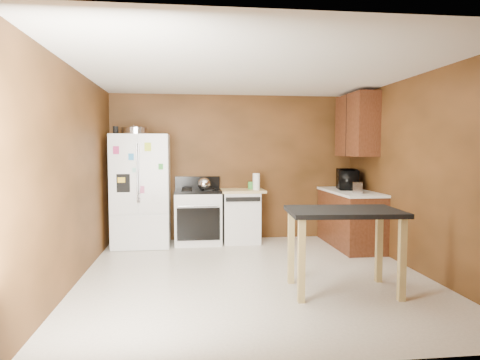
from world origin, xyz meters
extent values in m
plane|color=silver|center=(0.00, 0.00, 0.00)|extent=(4.50, 4.50, 0.00)
plane|color=white|center=(0.00, 0.00, 2.50)|extent=(4.50, 4.50, 0.00)
plane|color=brown|center=(0.00, 2.25, 1.25)|extent=(4.20, 0.00, 4.20)
plane|color=brown|center=(0.00, -2.25, 1.25)|extent=(4.20, 0.00, 4.20)
plane|color=brown|center=(-2.10, 0.00, 1.25)|extent=(0.00, 4.50, 4.50)
plane|color=brown|center=(2.10, 0.00, 1.25)|extent=(0.00, 4.50, 4.50)
cylinder|color=silver|center=(-1.62, 1.84, 1.85)|extent=(0.43, 0.43, 0.11)
cylinder|color=black|center=(-1.93, 1.83, 1.86)|extent=(0.08, 0.08, 0.13)
sphere|color=silver|center=(-0.54, 1.78, 1.00)|extent=(0.21, 0.21, 0.21)
cylinder|color=white|center=(0.33, 1.85, 1.03)|extent=(0.13, 0.13, 0.28)
cylinder|color=green|center=(0.27, 2.02, 0.95)|extent=(0.11, 0.11, 0.12)
cube|color=silver|center=(1.76, 1.08, 0.98)|extent=(0.21, 0.26, 0.17)
imported|color=black|center=(1.84, 1.69, 1.05)|extent=(0.48, 0.61, 0.30)
cube|color=white|center=(-1.55, 1.88, 0.90)|extent=(0.90, 0.75, 1.80)
cube|color=white|center=(-1.78, 1.49, 1.18)|extent=(0.43, 0.02, 1.20)
cube|color=white|center=(-1.32, 1.49, 1.18)|extent=(0.43, 0.02, 1.20)
cube|color=white|center=(-1.55, 1.49, 0.28)|extent=(0.88, 0.02, 0.54)
cube|color=black|center=(-1.78, 1.48, 1.05)|extent=(0.20, 0.01, 0.28)
cylinder|color=silver|center=(-1.56, 1.46, 1.20)|extent=(0.02, 0.02, 0.90)
cylinder|color=silver|center=(-1.54, 1.46, 1.20)|extent=(0.02, 0.02, 0.90)
cube|color=#BB2C6C|center=(-1.87, 1.46, 1.55)|extent=(0.09, 0.00, 0.12)
cube|color=#3494DF|center=(-1.65, 1.46, 1.45)|extent=(0.08, 0.00, 0.10)
cube|color=#DCFA34|center=(-1.40, 1.46, 1.60)|extent=(0.10, 0.00, 0.13)
cube|color=green|center=(-1.21, 1.46, 1.30)|extent=(0.07, 0.00, 0.09)
cube|color=yellow|center=(-1.80, 1.46, 1.10)|extent=(0.11, 0.00, 0.08)
cube|color=#CD5B90|center=(-1.50, 1.46, 0.95)|extent=(0.08, 0.00, 0.11)
cube|color=white|center=(-1.25, 1.46, 0.80)|extent=(0.09, 0.00, 0.10)
cube|color=#95E0CE|center=(-1.60, 1.46, 1.25)|extent=(0.07, 0.00, 0.07)
cube|color=white|center=(-0.64, 1.93, 0.42)|extent=(0.76, 0.65, 0.85)
cube|color=black|center=(-0.64, 1.93, 0.88)|extent=(0.76, 0.65, 0.05)
cube|color=black|center=(-0.64, 2.21, 1.00)|extent=(0.76, 0.06, 0.20)
cube|color=black|center=(-0.64, 1.59, 0.38)|extent=(0.68, 0.02, 0.52)
cylinder|color=silver|center=(-0.64, 1.58, 0.67)|extent=(0.62, 0.02, 0.02)
cylinder|color=black|center=(-0.82, 2.08, 0.91)|extent=(0.17, 0.17, 0.02)
cylinder|color=black|center=(-0.46, 2.08, 0.91)|extent=(0.17, 0.17, 0.02)
cylinder|color=black|center=(-0.82, 1.77, 0.91)|extent=(0.17, 0.17, 0.02)
cylinder|color=black|center=(-0.46, 1.77, 0.91)|extent=(0.17, 0.17, 0.02)
cube|color=white|center=(0.08, 1.95, 0.42)|extent=(0.60, 0.60, 0.85)
cube|color=black|center=(0.08, 1.64, 0.76)|extent=(0.56, 0.02, 0.07)
cube|color=tan|center=(0.08, 1.95, 0.87)|extent=(0.78, 0.62, 0.04)
cube|color=brown|center=(1.80, 1.45, 0.43)|extent=(0.60, 1.55, 0.86)
cube|color=white|center=(1.80, 1.45, 0.88)|extent=(0.63, 1.58, 0.04)
cube|color=brown|center=(1.93, 1.55, 1.95)|extent=(0.35, 1.05, 1.00)
cube|color=black|center=(1.75, 1.55, 1.95)|extent=(0.01, 0.01, 1.00)
cube|color=black|center=(0.88, -0.71, 0.88)|extent=(1.25, 0.88, 0.05)
cube|color=tan|center=(0.39, -0.35, 0.43)|extent=(0.07, 0.07, 0.86)
cube|color=tan|center=(1.43, -0.43, 0.43)|extent=(0.07, 0.07, 0.86)
cube|color=tan|center=(0.34, -0.99, 0.43)|extent=(0.07, 0.07, 0.86)
cube|color=tan|center=(1.38, -1.06, 0.43)|extent=(0.07, 0.07, 0.86)
camera|label=1|loc=(-0.78, -5.14, 1.55)|focal=32.00mm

